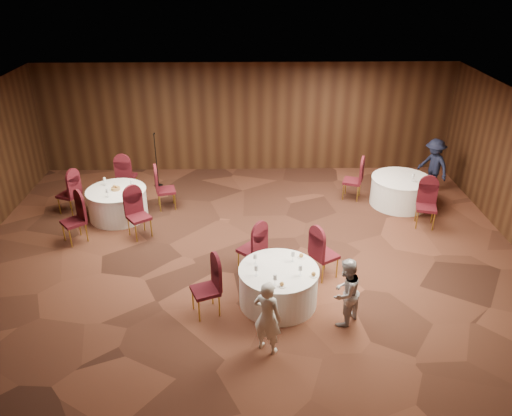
{
  "coord_description": "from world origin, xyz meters",
  "views": [
    {
      "loc": [
        0.02,
        -9.15,
        5.89
      ],
      "look_at": [
        0.2,
        0.2,
        1.1
      ],
      "focal_mm": 35.0,
      "sensor_mm": 36.0,
      "label": 1
    }
  ],
  "objects_px": {
    "table_main": "(278,286)",
    "woman_a": "(268,317)",
    "table_left": "(118,203)",
    "table_right": "(400,191)",
    "woman_b": "(345,292)",
    "mic_stand": "(157,171)",
    "man_c": "(433,165)"
  },
  "relations": [
    {
      "from": "table_main",
      "to": "woman_a",
      "type": "bearing_deg",
      "value": -101.53
    },
    {
      "from": "table_main",
      "to": "table_left",
      "type": "height_order",
      "value": "same"
    },
    {
      "from": "table_right",
      "to": "woman_b",
      "type": "bearing_deg",
      "value": -116.13
    },
    {
      "from": "mic_stand",
      "to": "woman_a",
      "type": "height_order",
      "value": "mic_stand"
    },
    {
      "from": "woman_b",
      "to": "woman_a",
      "type": "bearing_deg",
      "value": -21.66
    },
    {
      "from": "table_left",
      "to": "mic_stand",
      "type": "relative_size",
      "value": 0.93
    },
    {
      "from": "table_left",
      "to": "man_c",
      "type": "xyz_separation_m",
      "value": [
        8.28,
        1.4,
        0.37
      ]
    },
    {
      "from": "table_main",
      "to": "man_c",
      "type": "height_order",
      "value": "man_c"
    },
    {
      "from": "mic_stand",
      "to": "woman_a",
      "type": "bearing_deg",
      "value": -66.89
    },
    {
      "from": "table_right",
      "to": "man_c",
      "type": "relative_size",
      "value": 1.03
    },
    {
      "from": "table_right",
      "to": "man_c",
      "type": "bearing_deg",
      "value": 36.97
    },
    {
      "from": "woman_b",
      "to": "man_c",
      "type": "xyz_separation_m",
      "value": [
        3.39,
        5.5,
        0.1
      ]
    },
    {
      "from": "mic_stand",
      "to": "woman_b",
      "type": "bearing_deg",
      "value": -54.77
    },
    {
      "from": "table_main",
      "to": "man_c",
      "type": "distance_m",
      "value": 6.68
    },
    {
      "from": "table_right",
      "to": "mic_stand",
      "type": "distance_m",
      "value": 6.62
    },
    {
      "from": "man_c",
      "to": "mic_stand",
      "type": "bearing_deg",
      "value": -121.89
    },
    {
      "from": "table_left",
      "to": "woman_b",
      "type": "xyz_separation_m",
      "value": [
        4.9,
        -4.11,
        0.27
      ]
    },
    {
      "from": "woman_a",
      "to": "woman_b",
      "type": "height_order",
      "value": "woman_a"
    },
    {
      "from": "table_left",
      "to": "mic_stand",
      "type": "bearing_deg",
      "value": 69.25
    },
    {
      "from": "table_left",
      "to": "man_c",
      "type": "distance_m",
      "value": 8.41
    },
    {
      "from": "table_main",
      "to": "table_left",
      "type": "xyz_separation_m",
      "value": [
        -3.78,
        3.52,
        0.0
      ]
    },
    {
      "from": "table_main",
      "to": "table_left",
      "type": "bearing_deg",
      "value": 137.01
    },
    {
      "from": "man_c",
      "to": "table_main",
      "type": "bearing_deg",
      "value": -71.06
    },
    {
      "from": "table_right",
      "to": "woman_a",
      "type": "distance_m",
      "value": 6.49
    },
    {
      "from": "man_c",
      "to": "woman_b",
      "type": "bearing_deg",
      "value": -60.14
    },
    {
      "from": "mic_stand",
      "to": "woman_b",
      "type": "xyz_separation_m",
      "value": [
        4.2,
        -5.95,
        0.2
      ]
    },
    {
      "from": "mic_stand",
      "to": "woman_a",
      "type": "relative_size",
      "value": 1.15
    },
    {
      "from": "table_left",
      "to": "table_right",
      "type": "distance_m",
      "value": 7.22
    },
    {
      "from": "table_left",
      "to": "table_main",
      "type": "bearing_deg",
      "value": -42.99
    },
    {
      "from": "table_right",
      "to": "mic_stand",
      "type": "relative_size",
      "value": 0.98
    },
    {
      "from": "mic_stand",
      "to": "woman_b",
      "type": "height_order",
      "value": "mic_stand"
    },
    {
      "from": "table_right",
      "to": "mic_stand",
      "type": "height_order",
      "value": "mic_stand"
    }
  ]
}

